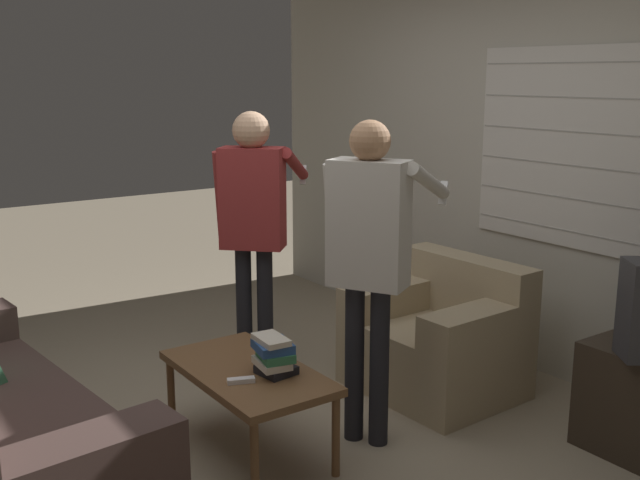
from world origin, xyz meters
TOP-DOWN VIEW (x-y plane):
  - ground_plane at (0.00, 0.00)m, footprint 16.00×16.00m
  - wall_back at (0.01, 2.03)m, footprint 5.20×0.08m
  - armchair_beige at (0.12, 1.27)m, footprint 0.96×0.80m
  - coffee_table at (0.15, -0.06)m, footprint 0.96×0.52m
  - person_left_standing at (-0.73, 0.50)m, footprint 0.49×0.78m
  - person_right_standing at (0.39, 0.51)m, footprint 0.50×0.82m
  - book_stack at (0.28, 0.01)m, footprint 0.23×0.20m
  - soda_can at (0.11, 0.11)m, footprint 0.07×0.07m
  - spare_remote at (0.29, -0.18)m, footprint 0.08×0.14m

SIDE VIEW (x-z plane):
  - ground_plane at x=0.00m, z-range 0.00..0.00m
  - armchair_beige at x=0.12m, z-range -0.07..0.71m
  - coffee_table at x=0.15m, z-range 0.18..0.63m
  - spare_remote at x=0.29m, z-range 0.45..0.47m
  - soda_can at x=0.11m, z-range 0.45..0.57m
  - book_stack at x=0.28m, z-range 0.45..0.64m
  - person_right_standing at x=0.39m, z-range 0.22..1.88m
  - person_left_standing at x=-0.73m, z-range 0.22..1.88m
  - wall_back at x=0.01m, z-range 0.01..2.56m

